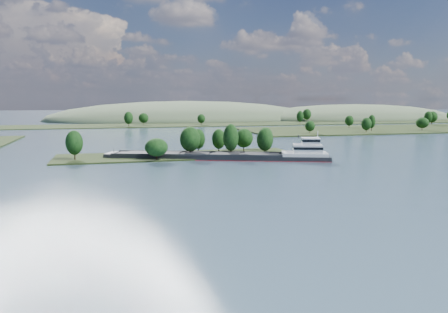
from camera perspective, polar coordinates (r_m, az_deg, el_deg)
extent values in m
plane|color=#35495C|center=(126.69, -1.86, -3.37)|extent=(1800.00, 1800.00, 0.00)
cube|color=black|center=(184.95, -6.00, 0.04)|extent=(100.00, 30.00, 1.20)
cylinder|color=black|center=(179.19, 0.89, 0.74)|extent=(0.50, 0.50, 4.36)
ellipsoid|color=black|center=(178.62, 0.89, 2.50)|extent=(6.44, 6.44, 11.20)
cylinder|color=black|center=(198.10, -4.40, 1.22)|extent=(0.50, 0.50, 3.40)
ellipsoid|color=black|center=(197.68, -4.42, 2.47)|extent=(7.27, 7.27, 8.73)
cylinder|color=black|center=(179.55, -4.44, 0.67)|extent=(0.50, 0.50, 3.98)
ellipsoid|color=black|center=(179.02, -4.45, 2.27)|extent=(8.51, 8.51, 10.23)
cylinder|color=black|center=(190.86, -3.38, 1.00)|extent=(0.50, 0.50, 3.42)
ellipsoid|color=black|center=(190.42, -3.39, 2.30)|extent=(6.10, 6.10, 8.79)
cylinder|color=black|center=(170.49, -8.79, 0.03)|extent=(0.50, 0.50, 2.75)
ellipsoid|color=black|center=(170.08, -8.82, 1.20)|extent=(8.97, 8.97, 7.08)
cylinder|color=black|center=(178.65, -18.91, 0.21)|extent=(0.50, 0.50, 3.73)
ellipsoid|color=black|center=(178.14, -18.98, 1.72)|extent=(6.62, 6.62, 9.60)
cylinder|color=black|center=(190.67, -0.69, 1.01)|extent=(0.50, 0.50, 3.43)
ellipsoid|color=black|center=(190.22, -0.69, 2.31)|extent=(6.08, 6.08, 8.81)
cylinder|color=black|center=(200.84, 5.41, 1.31)|extent=(0.50, 0.50, 3.47)
ellipsoid|color=black|center=(200.42, 5.42, 2.56)|extent=(6.90, 6.90, 8.92)
cylinder|color=black|center=(182.57, 5.35, 0.74)|extent=(0.50, 0.50, 3.76)
ellipsoid|color=black|center=(182.07, 5.37, 2.23)|extent=(6.94, 6.94, 9.68)
cylinder|color=black|center=(196.54, 2.60, 1.18)|extent=(0.50, 0.50, 3.36)
ellipsoid|color=black|center=(196.12, 2.61, 2.42)|extent=(8.26, 8.26, 8.65)
cube|color=black|center=(397.14, 25.82, 3.30)|extent=(320.00, 90.00, 1.60)
cylinder|color=black|center=(302.51, 11.14, 3.25)|extent=(0.50, 0.50, 2.83)
ellipsoid|color=black|center=(302.27, 11.16, 3.93)|extent=(6.80, 6.80, 7.29)
cylinder|color=black|center=(442.73, 25.49, 4.04)|extent=(0.50, 0.50, 4.00)
ellipsoid|color=black|center=(442.52, 25.53, 4.70)|extent=(9.60, 9.60, 10.28)
cylinder|color=black|center=(359.53, 24.46, 3.40)|extent=(0.50, 0.50, 3.15)
ellipsoid|color=black|center=(359.31, 24.49, 4.03)|extent=(9.41, 9.41, 8.10)
cylinder|color=black|center=(318.96, 18.08, 3.29)|extent=(0.50, 0.50, 3.44)
ellipsoid|color=black|center=(318.70, 18.11, 4.07)|extent=(7.13, 7.13, 8.85)
cylinder|color=black|center=(339.75, 18.70, 3.53)|extent=(0.50, 0.50, 3.85)
ellipsoid|color=black|center=(339.48, 18.74, 4.36)|extent=(5.37, 5.37, 9.91)
cylinder|color=black|center=(369.75, 16.02, 3.88)|extent=(0.50, 0.50, 3.28)
ellipsoid|color=black|center=(369.53, 16.05, 4.53)|extent=(7.10, 7.10, 8.42)
cylinder|color=black|center=(429.33, 25.07, 3.98)|extent=(0.50, 0.50, 4.08)
ellipsoid|color=black|center=(429.11, 25.11, 4.67)|extent=(7.10, 7.10, 10.48)
cube|color=black|center=(402.97, -10.78, 3.97)|extent=(900.00, 60.00, 1.20)
cylinder|color=black|center=(420.94, 9.89, 4.49)|extent=(0.50, 0.50, 4.10)
ellipsoid|color=black|center=(420.71, 9.91, 5.20)|extent=(6.62, 6.62, 10.55)
cylinder|color=black|center=(405.66, -10.45, 4.33)|extent=(0.50, 0.50, 3.55)
ellipsoid|color=black|center=(405.44, -10.46, 4.97)|extent=(8.92, 8.92, 9.12)
cylinder|color=black|center=(463.06, 10.76, 4.76)|extent=(0.50, 0.50, 4.39)
ellipsoid|color=black|center=(462.83, 10.78, 5.45)|extent=(8.99, 8.99, 11.29)
cylinder|color=black|center=(400.68, -2.98, 4.39)|extent=(0.50, 0.50, 3.22)
ellipsoid|color=black|center=(400.48, -2.98, 4.97)|extent=(7.28, 7.28, 8.28)
cylinder|color=black|center=(384.20, -12.34, 4.16)|extent=(0.50, 0.50, 4.19)
ellipsoid|color=black|center=(383.94, -12.36, 4.96)|extent=(7.68, 7.68, 10.77)
ellipsoid|color=#47593D|center=(552.66, 16.73, 4.70)|extent=(260.00, 140.00, 36.00)
ellipsoid|color=#47593D|center=(509.47, -4.81, 4.78)|extent=(320.00, 160.00, 44.00)
cube|color=black|center=(175.33, -0.68, -0.15)|extent=(86.25, 40.01, 2.41)
cube|color=maroon|center=(175.40, -0.68, -0.31)|extent=(86.53, 40.29, 0.27)
cube|color=black|center=(181.50, -3.26, 0.59)|extent=(64.12, 23.43, 0.88)
cube|color=black|center=(170.96, -3.78, 0.16)|extent=(64.12, 23.43, 0.88)
cube|color=black|center=(176.25, -3.51, 0.33)|extent=(65.25, 31.56, 0.33)
cube|color=black|center=(181.37, -11.07, 0.51)|extent=(12.33, 11.80, 0.38)
cube|color=black|center=(178.40, -7.35, 0.47)|extent=(12.33, 11.80, 0.38)
cube|color=black|center=(176.21, -3.52, 0.43)|extent=(12.33, 11.80, 0.38)
cube|color=black|center=(174.82, 0.40, 0.39)|extent=(12.33, 11.80, 0.38)
cube|color=black|center=(174.26, 4.35, 0.35)|extent=(12.33, 11.80, 0.38)
cube|color=black|center=(185.05, -14.49, 0.15)|extent=(6.44, 10.40, 2.19)
cylinder|color=black|center=(184.50, -14.18, 0.62)|extent=(0.34, 0.34, 2.41)
cube|color=silver|center=(175.01, 10.47, 0.33)|extent=(20.07, 15.84, 1.32)
cube|color=silver|center=(174.86, 10.84, 1.04)|extent=(13.29, 11.97, 3.29)
cube|color=black|center=(174.81, 10.84, 1.18)|extent=(13.57, 12.25, 0.99)
cube|color=silver|center=(174.68, 11.22, 1.96)|extent=(8.42, 8.42, 2.41)
cube|color=black|center=(174.64, 11.23, 2.11)|extent=(8.70, 8.70, 0.88)
cube|color=silver|center=(174.56, 11.23, 2.39)|extent=(8.98, 8.98, 0.22)
cylinder|color=silver|center=(174.77, 12.14, 2.81)|extent=(0.28, 0.28, 2.85)
cylinder|color=black|center=(177.40, 9.71, 2.58)|extent=(0.70, 0.70, 1.32)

